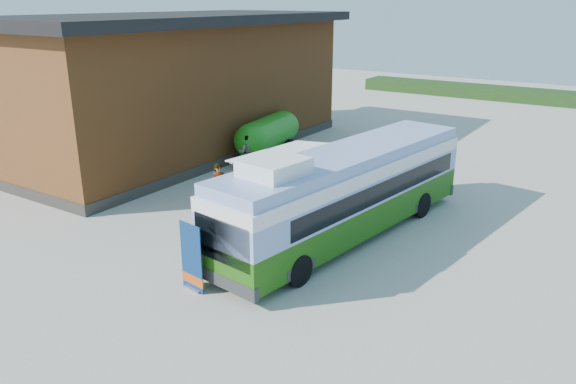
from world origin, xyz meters
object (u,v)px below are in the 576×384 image
Objects in this scene: banner at (192,263)px; picnic_table at (255,201)px; person_b at (247,152)px; slurry_tanker at (268,134)px; bus at (346,190)px; person_a at (219,186)px.

banner is 6.34m from picnic_table.
banner is 1.18× the size of picnic_table.
person_b is 2.65m from slurry_tanker.
bus is 11.47m from slurry_tanker.
person_a is at bearing 131.11° from banner.
bus reaches higher than slurry_tanker.
banner is 1.11× the size of person_a.
person_a is 0.32× the size of slurry_tanker.
bus reaches higher than person_a.
bus is at bearing -49.35° from slurry_tanker.
picnic_table is (-4.00, -0.09, -1.17)m from bus.
bus is 6.84× the size of picnic_table.
banner is 15.15m from slurry_tanker.
picnic_table is 0.95× the size of person_a.
picnic_table is at bearing 94.52° from person_b.
bus reaches higher than person_b.
banner is (-1.87, -6.06, -0.91)m from bus.
picnic_table is at bearing -66.87° from slurry_tanker.
banner is 1.19× the size of person_b.
person_b is at bearing -87.70° from slurry_tanker.
banner is at bearing 84.40° from person_b.
banner is at bearing -71.97° from slurry_tanker.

